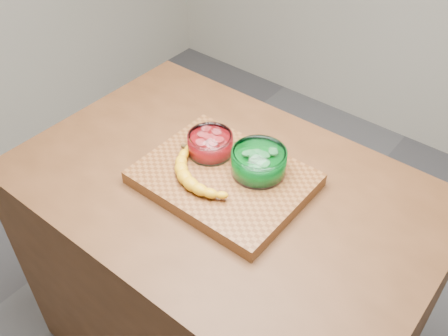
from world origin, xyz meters
The scene contains 5 objects.
counter centered at (0.00, 0.00, 0.45)m, with size 1.20×0.80×0.90m, color #512F18.
cutting_board centered at (0.00, 0.00, 0.92)m, with size 0.45×0.35×0.04m, color brown.
bowl_red centered at (-0.09, 0.05, 0.97)m, with size 0.13×0.13×0.06m.
bowl_green centered at (0.07, 0.07, 0.97)m, with size 0.15×0.15×0.07m.
banana centered at (-0.04, -0.05, 0.96)m, with size 0.26×0.17×0.04m, color orange, non-canonical shape.
Camera 1 is at (0.64, -0.79, 1.87)m, focal length 40.00 mm.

